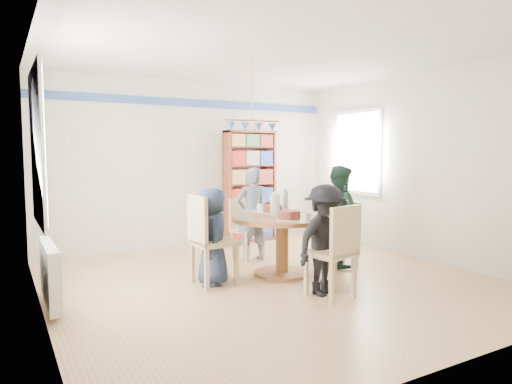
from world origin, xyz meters
TOP-DOWN VIEW (x-y plane):
  - ground at (0.00, 0.00)m, footprint 5.00×5.00m
  - room_shell at (-0.26, 0.87)m, footprint 5.00×5.00m
  - radiator at (-2.42, 0.30)m, footprint 0.12×1.00m
  - dining_table at (0.27, 0.20)m, footprint 1.30×1.30m
  - chair_left at (-0.75, 0.23)m, footprint 0.49×0.49m
  - chair_right at (1.27, 0.16)m, footprint 0.44×0.44m
  - chair_far at (0.29, 1.26)m, footprint 0.47×0.47m
  - chair_near at (0.25, -0.88)m, footprint 0.51×0.51m
  - person_left at (-0.66, 0.25)m, footprint 0.49×0.63m
  - person_right at (1.21, 0.21)m, footprint 0.61×0.74m
  - person_far at (0.31, 1.07)m, footprint 0.50×0.34m
  - person_near at (0.23, -0.71)m, footprint 0.85×0.59m
  - bookshelf at (0.98, 2.34)m, footprint 0.91×0.27m
  - tableware at (0.24, 0.23)m, footprint 1.25×1.25m

SIDE VIEW (x-z plane):
  - ground at x=0.00m, z-range 0.00..0.00m
  - radiator at x=-2.42m, z-range 0.05..0.65m
  - chair_far at x=0.29m, z-range 0.04..0.92m
  - chair_right at x=1.27m, z-range 0.04..0.93m
  - chair_near at x=0.25m, z-range 0.05..1.05m
  - dining_table at x=0.27m, z-range 0.18..0.93m
  - person_left at x=-0.66m, z-range 0.00..1.14m
  - chair_left at x=-0.75m, z-range 0.05..1.12m
  - person_near at x=0.23m, z-range 0.00..1.21m
  - person_far at x=0.31m, z-range 0.00..1.34m
  - person_right at x=1.21m, z-range 0.00..1.38m
  - tableware at x=0.24m, z-range 0.66..0.99m
  - bookshelf at x=0.98m, z-range -0.02..1.90m
  - room_shell at x=-0.26m, z-range -0.85..4.15m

